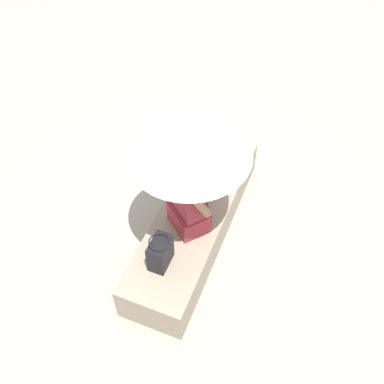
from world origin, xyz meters
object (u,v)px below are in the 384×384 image
object	(u,v)px
handbag_black	(212,145)
shoulder_bag_spare	(208,179)
tote_bag_canvas	(160,252)
parasol	(189,144)
person_seated	(189,197)

from	to	relation	value
handbag_black	shoulder_bag_spare	world-z (taller)	handbag_black
shoulder_bag_spare	handbag_black	bearing A→B (deg)	-164.02
handbag_black	tote_bag_canvas	bearing A→B (deg)	1.79
parasol	handbag_black	bearing A→B (deg)	-172.44
handbag_black	shoulder_bag_spare	distance (m)	0.44
parasol	shoulder_bag_spare	bearing A→B (deg)	179.93
person_seated	tote_bag_canvas	distance (m)	0.52
tote_bag_canvas	parasol	bearing A→B (deg)	170.66
handbag_black	shoulder_bag_spare	bearing A→B (deg)	15.98
handbag_black	parasol	bearing A→B (deg)	7.56
person_seated	parasol	bearing A→B (deg)	116.04
parasol	tote_bag_canvas	bearing A→B (deg)	-9.34
person_seated	tote_bag_canvas	xyz separation A→B (m)	(0.46, -0.07, -0.24)
parasol	shoulder_bag_spare	distance (m)	1.01
person_seated	handbag_black	distance (m)	0.93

